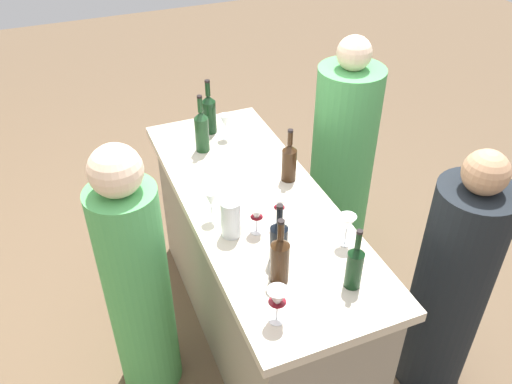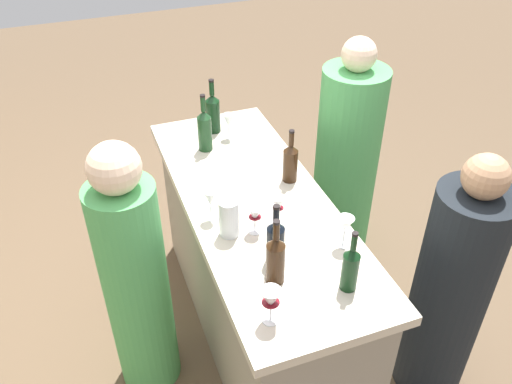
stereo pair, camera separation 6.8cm
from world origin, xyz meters
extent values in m
plane|color=brown|center=(0.00, 0.00, 0.00)|extent=(12.00, 12.00, 0.00)
cube|color=gray|center=(0.00, 0.00, 0.46)|extent=(1.75, 0.61, 0.91)
cube|color=beige|center=(0.00, 0.00, 0.94)|extent=(1.83, 0.69, 0.05)
cylinder|color=black|center=(-0.68, -0.15, 1.05)|extent=(0.07, 0.07, 0.17)
cone|color=black|center=(-0.68, -0.15, 1.15)|extent=(0.07, 0.07, 0.03)
cylinder|color=black|center=(-0.68, -0.15, 1.21)|extent=(0.02, 0.02, 0.07)
cylinder|color=black|center=(-0.68, -0.15, 1.25)|extent=(0.03, 0.03, 0.01)
cylinder|color=#331E0F|center=(-0.54, 0.11, 1.06)|extent=(0.08, 0.08, 0.19)
cone|color=#331E0F|center=(-0.54, 0.11, 1.17)|extent=(0.08, 0.08, 0.04)
cylinder|color=#331E0F|center=(-0.54, 0.11, 1.23)|extent=(0.03, 0.03, 0.08)
cylinder|color=black|center=(-0.54, 0.11, 1.27)|extent=(0.03, 0.03, 0.01)
cylinder|color=black|center=(-0.43, 0.07, 1.05)|extent=(0.08, 0.08, 0.18)
cone|color=black|center=(-0.43, 0.07, 1.16)|extent=(0.08, 0.08, 0.03)
cylinder|color=black|center=(-0.43, 0.07, 1.21)|extent=(0.03, 0.03, 0.07)
cylinder|color=black|center=(-0.43, 0.07, 1.25)|extent=(0.03, 0.03, 0.01)
cylinder|color=#331E0F|center=(0.10, -0.22, 1.05)|extent=(0.08, 0.08, 0.18)
cone|color=#331E0F|center=(0.10, -0.22, 1.16)|extent=(0.08, 0.08, 0.03)
cylinder|color=#331E0F|center=(0.10, -0.22, 1.21)|extent=(0.03, 0.03, 0.07)
cylinder|color=black|center=(0.10, -0.22, 1.25)|extent=(0.03, 0.03, 0.01)
cylinder|color=#193D1E|center=(0.54, 0.10, 1.06)|extent=(0.08, 0.08, 0.20)
cone|color=#193D1E|center=(0.54, 0.10, 1.18)|extent=(0.08, 0.08, 0.04)
cylinder|color=#193D1E|center=(0.54, 0.10, 1.25)|extent=(0.03, 0.03, 0.08)
cylinder|color=black|center=(0.54, 0.10, 1.29)|extent=(0.03, 0.03, 0.01)
cylinder|color=black|center=(0.72, 0.00, 1.06)|extent=(0.08, 0.08, 0.20)
cone|color=black|center=(0.72, 0.00, 1.18)|extent=(0.08, 0.08, 0.04)
cylinder|color=black|center=(0.72, 0.00, 1.24)|extent=(0.03, 0.03, 0.08)
cylinder|color=black|center=(0.72, 0.00, 1.29)|extent=(0.03, 0.03, 0.01)
cylinder|color=white|center=(-0.44, -0.25, 0.96)|extent=(0.06, 0.06, 0.00)
cylinder|color=white|center=(-0.44, -0.25, 1.01)|extent=(0.01, 0.01, 0.08)
cone|color=white|center=(-0.44, -0.25, 1.08)|extent=(0.08, 0.08, 0.07)
cylinder|color=white|center=(0.62, -0.06, 0.96)|extent=(0.06, 0.06, 0.00)
cylinder|color=white|center=(0.62, -0.06, 1.00)|extent=(0.01, 0.01, 0.06)
cone|color=white|center=(0.62, -0.06, 1.07)|extent=(0.06, 0.06, 0.08)
cylinder|color=white|center=(-0.21, -0.03, 0.96)|extent=(0.06, 0.06, 0.00)
cylinder|color=white|center=(-0.21, -0.03, 1.00)|extent=(0.01, 0.01, 0.07)
cone|color=white|center=(-0.21, -0.03, 1.08)|extent=(0.06, 0.06, 0.08)
cone|color=maroon|center=(-0.21, -0.03, 1.05)|extent=(0.05, 0.05, 0.02)
cylinder|color=white|center=(-0.22, 0.09, 0.96)|extent=(0.06, 0.06, 0.00)
cylinder|color=white|center=(-0.22, 0.09, 1.00)|extent=(0.01, 0.01, 0.06)
cone|color=white|center=(-0.22, 0.09, 1.06)|extent=(0.07, 0.07, 0.07)
cone|color=maroon|center=(-0.22, 0.09, 1.04)|extent=(0.06, 0.06, 0.02)
cylinder|color=white|center=(-0.73, 0.21, 0.96)|extent=(0.07, 0.07, 0.00)
cylinder|color=white|center=(-0.73, 0.21, 1.00)|extent=(0.01, 0.01, 0.07)
cone|color=white|center=(-0.73, 0.21, 1.08)|extent=(0.08, 0.08, 0.09)
cone|color=maroon|center=(-0.73, 0.21, 1.05)|extent=(0.07, 0.07, 0.03)
cylinder|color=white|center=(-0.06, 0.25, 0.96)|extent=(0.06, 0.06, 0.00)
cylinder|color=white|center=(-0.06, 0.25, 1.00)|extent=(0.01, 0.01, 0.07)
cone|color=white|center=(-0.06, 0.25, 1.08)|extent=(0.06, 0.06, 0.08)
cylinder|color=silver|center=(-0.19, 0.20, 1.06)|extent=(0.09, 0.09, 0.19)
cylinder|color=#4CA559|center=(0.47, -0.78, 0.67)|extent=(0.45, 0.45, 1.34)
sphere|color=beige|center=(0.47, -0.78, 1.42)|extent=(0.20, 0.20, 0.20)
cylinder|color=black|center=(-0.63, -0.76, 0.62)|extent=(0.39, 0.39, 1.25)
sphere|color=tan|center=(-0.63, -0.76, 1.33)|extent=(0.20, 0.20, 0.20)
cylinder|color=#4CA559|center=(-0.08, 0.65, 0.63)|extent=(0.39, 0.39, 1.25)
sphere|color=beige|center=(-0.08, 0.65, 1.35)|extent=(0.23, 0.23, 0.23)
camera|label=1|loc=(-1.95, 0.79, 2.58)|focal=37.72mm
camera|label=2|loc=(-1.98, 0.73, 2.58)|focal=37.72mm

